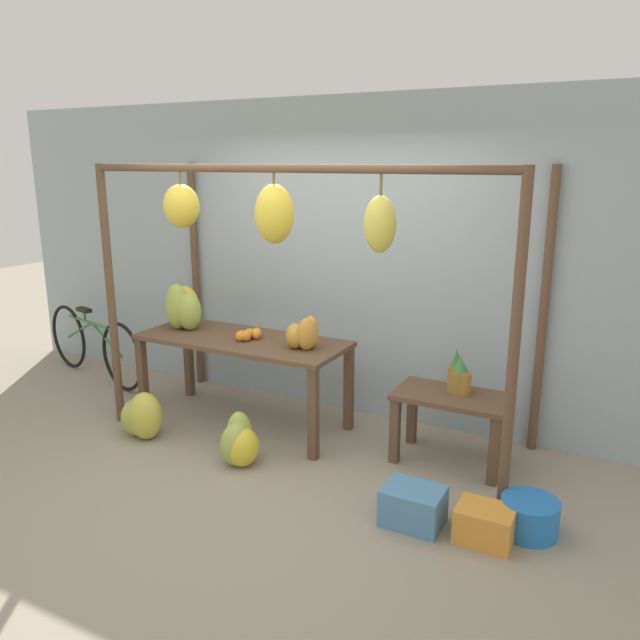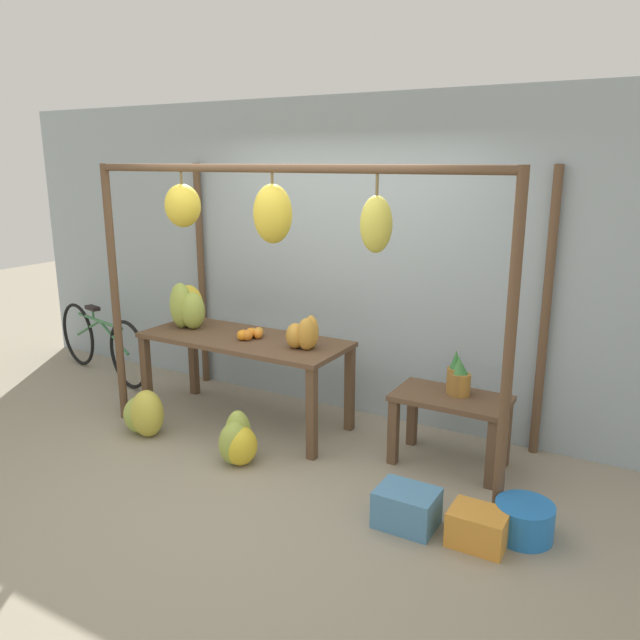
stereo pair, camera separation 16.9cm
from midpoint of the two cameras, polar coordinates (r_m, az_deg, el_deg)
The scene contains 15 objects.
ground_plane at distance 4.70m, azimuth -5.25°, elevation -14.43°, with size 20.00×20.00×0.00m, color gray.
shop_wall_back at distance 5.56m, azimuth 3.93°, elevation 5.46°, with size 8.00×0.08×2.80m.
stall_awning at distance 4.67m, azimuth -2.45°, elevation 6.95°, with size 3.43×1.30×2.24m.
display_table_main at distance 5.42m, azimuth -6.06°, elevation -2.63°, with size 1.83×0.73×0.78m.
display_table_side at distance 4.84m, azimuth 12.83°, elevation -8.17°, with size 0.85×0.49×0.56m.
banana_pile_on_table at distance 5.77m, azimuth -11.21°, elevation 1.21°, with size 0.44×0.43×0.41m.
orange_pile at distance 5.34m, azimuth -5.42°, elevation -1.25°, with size 0.19×0.26×0.09m.
pineapple_cluster at distance 4.79m, azimuth 13.51°, elevation -5.23°, with size 0.19×0.16×0.34m.
banana_pile_ground_left at distance 5.50m, azimuth -14.90°, elevation -8.31°, with size 0.44×0.36×0.41m.
banana_pile_ground_right at distance 4.88m, azimuth -6.52°, elevation -11.00°, with size 0.37×0.38×0.40m.
fruit_crate_white at distance 4.17m, azimuth 9.13°, elevation -16.59°, with size 0.38×0.30×0.24m.
blue_bucket at distance 4.24m, azimuth 19.30°, elevation -16.93°, with size 0.36×0.36×0.22m.
parked_bicycle at distance 7.04m, azimuth -18.70°, elevation -1.95°, with size 1.76×0.47×0.75m.
papaya_pile at distance 5.01m, azimuth -0.41°, elevation -1.33°, with size 0.32×0.27×0.27m.
fruit_crate_purple at distance 4.10m, azimuth 15.47°, elevation -17.83°, with size 0.34×0.27×0.22m.
Camera 2 is at (2.48, -3.30, 2.26)m, focal length 35.00 mm.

